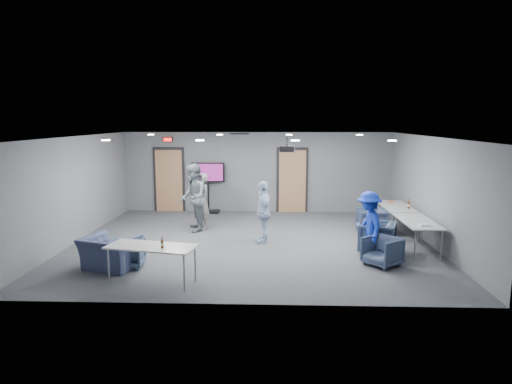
{
  "coord_description": "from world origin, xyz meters",
  "views": [
    {
      "loc": [
        0.53,
        -11.36,
        3.12
      ],
      "look_at": [
        0.09,
        0.67,
        1.2
      ],
      "focal_mm": 32.0,
      "sensor_mm": 36.0,
      "label": 1
    }
  ],
  "objects_px": {
    "chair_front_b": "(110,253)",
    "table_right_b": "(418,223)",
    "person_d": "(369,225)",
    "table_front_left": "(152,248)",
    "person_c": "(263,212)",
    "chair_front_a": "(127,252)",
    "chair_right_c": "(382,251)",
    "projector": "(287,149)",
    "chair_right_b": "(377,238)",
    "bottle_front": "(162,244)",
    "tv_stand": "(208,184)",
    "table_right_a": "(396,207)",
    "person_b": "(193,198)",
    "bottle_right": "(409,205)",
    "person_a": "(202,201)"
  },
  "relations": [
    {
      "from": "chair_right_b",
      "to": "chair_front_b",
      "type": "distance_m",
      "value": 6.03
    },
    {
      "from": "person_b",
      "to": "projector",
      "type": "distance_m",
      "value": 3.19
    },
    {
      "from": "person_a",
      "to": "projector",
      "type": "xyz_separation_m",
      "value": [
        2.36,
        -1.42,
        1.6
      ]
    },
    {
      "from": "person_d",
      "to": "bottle_front",
      "type": "relative_size",
      "value": 6.93
    },
    {
      "from": "person_c",
      "to": "bottle_right",
      "type": "distance_m",
      "value": 4.04
    },
    {
      "from": "person_b",
      "to": "person_c",
      "type": "bearing_deg",
      "value": 48.72
    },
    {
      "from": "chair_right_b",
      "to": "projector",
      "type": "distance_m",
      "value": 3.04
    },
    {
      "from": "chair_right_c",
      "to": "projector",
      "type": "distance_m",
      "value": 3.39
    },
    {
      "from": "table_front_left",
      "to": "tv_stand",
      "type": "xyz_separation_m",
      "value": [
        0.14,
        6.75,
        0.28
      ]
    },
    {
      "from": "person_a",
      "to": "table_front_left",
      "type": "relative_size",
      "value": 0.89
    },
    {
      "from": "chair_front_b",
      "to": "table_right_b",
      "type": "height_order",
      "value": "table_right_b"
    },
    {
      "from": "bottle_front",
      "to": "tv_stand",
      "type": "height_order",
      "value": "tv_stand"
    },
    {
      "from": "person_c",
      "to": "bottle_front",
      "type": "height_order",
      "value": "person_c"
    },
    {
      "from": "person_c",
      "to": "tv_stand",
      "type": "distance_m",
      "value": 4.21
    },
    {
      "from": "chair_right_b",
      "to": "bottle_front",
      "type": "height_order",
      "value": "bottle_front"
    },
    {
      "from": "person_b",
      "to": "person_d",
      "type": "xyz_separation_m",
      "value": [
        4.39,
        -2.43,
        -0.19
      ]
    },
    {
      "from": "person_d",
      "to": "table_right_a",
      "type": "height_order",
      "value": "person_d"
    },
    {
      "from": "tv_stand",
      "to": "projector",
      "type": "relative_size",
      "value": 4.47
    },
    {
      "from": "person_a",
      "to": "person_b",
      "type": "height_order",
      "value": "person_b"
    },
    {
      "from": "chair_right_b",
      "to": "tv_stand",
      "type": "relative_size",
      "value": 0.48
    },
    {
      "from": "table_front_left",
      "to": "projector",
      "type": "distance_m",
      "value": 4.34
    },
    {
      "from": "chair_right_c",
      "to": "table_right_a",
      "type": "bearing_deg",
      "value": 121.18
    },
    {
      "from": "chair_right_b",
      "to": "chair_front_b",
      "type": "height_order",
      "value": "chair_right_b"
    },
    {
      "from": "person_c",
      "to": "chair_right_c",
      "type": "relative_size",
      "value": 2.3
    },
    {
      "from": "person_a",
      "to": "tv_stand",
      "type": "xyz_separation_m",
      "value": [
        -0.16,
        2.37,
        0.15
      ]
    },
    {
      "from": "table_right_b",
      "to": "bottle_right",
      "type": "xyz_separation_m",
      "value": [
        0.23,
        1.51,
        0.14
      ]
    },
    {
      "from": "table_right_b",
      "to": "chair_right_c",
      "type": "bearing_deg",
      "value": 137.29
    },
    {
      "from": "chair_right_b",
      "to": "chair_front_b",
      "type": "xyz_separation_m",
      "value": [
        -5.87,
        -1.35,
        -0.03
      ]
    },
    {
      "from": "chair_front_a",
      "to": "chair_front_b",
      "type": "bearing_deg",
      "value": 19.29
    },
    {
      "from": "chair_front_a",
      "to": "tv_stand",
      "type": "relative_size",
      "value": 0.4
    },
    {
      "from": "person_c",
      "to": "bottle_right",
      "type": "relative_size",
      "value": 6.04
    },
    {
      "from": "person_d",
      "to": "table_right_b",
      "type": "height_order",
      "value": "person_d"
    },
    {
      "from": "chair_front_b",
      "to": "table_right_b",
      "type": "relative_size",
      "value": 0.59
    },
    {
      "from": "table_right_b",
      "to": "person_d",
      "type": "bearing_deg",
      "value": 117.6
    },
    {
      "from": "table_front_left",
      "to": "bottle_right",
      "type": "xyz_separation_m",
      "value": [
        6.01,
        3.91,
        0.14
      ]
    },
    {
      "from": "chair_front_b",
      "to": "table_right_a",
      "type": "relative_size",
      "value": 0.58
    },
    {
      "from": "person_b",
      "to": "table_front_left",
      "type": "height_order",
      "value": "person_b"
    },
    {
      "from": "table_right_a",
      "to": "table_right_b",
      "type": "distance_m",
      "value": 1.9
    },
    {
      "from": "table_right_b",
      "to": "chair_front_a",
      "type": "bearing_deg",
      "value": 102.59
    },
    {
      "from": "chair_front_b",
      "to": "tv_stand",
      "type": "bearing_deg",
      "value": -84.2
    },
    {
      "from": "person_b",
      "to": "tv_stand",
      "type": "bearing_deg",
      "value": 167.06
    },
    {
      "from": "person_c",
      "to": "chair_right_c",
      "type": "bearing_deg",
      "value": 43.13
    },
    {
      "from": "tv_stand",
      "to": "chair_front_b",
      "type": "bearing_deg",
      "value": -101.82
    },
    {
      "from": "person_c",
      "to": "chair_front_a",
      "type": "xyz_separation_m",
      "value": [
        -2.85,
        -2.08,
        -0.48
      ]
    },
    {
      "from": "chair_right_c",
      "to": "chair_front_b",
      "type": "bearing_deg",
      "value": -125.13
    },
    {
      "from": "person_a",
      "to": "chair_front_a",
      "type": "height_order",
      "value": "person_a"
    },
    {
      "from": "person_b",
      "to": "chair_front_a",
      "type": "height_order",
      "value": "person_b"
    },
    {
      "from": "person_a",
      "to": "chair_front_b",
      "type": "xyz_separation_m",
      "value": [
        -1.41,
        -3.58,
        -0.46
      ]
    },
    {
      "from": "chair_front_a",
      "to": "table_right_a",
      "type": "distance_m",
      "value": 7.38
    },
    {
      "from": "table_right_b",
      "to": "table_front_left",
      "type": "xyz_separation_m",
      "value": [
        -5.77,
        -2.4,
        -0.0
      ]
    }
  ]
}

